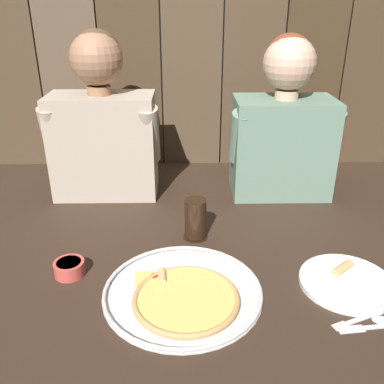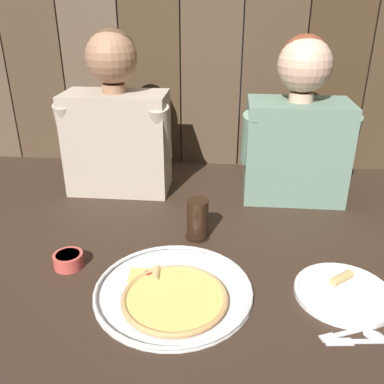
{
  "view_description": "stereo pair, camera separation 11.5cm",
  "coord_description": "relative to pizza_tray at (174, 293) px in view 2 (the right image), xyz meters",
  "views": [
    {
      "loc": [
        -0.03,
        -0.94,
        0.67
      ],
      "look_at": [
        -0.01,
        0.1,
        0.18
      ],
      "focal_mm": 39.19,
      "sensor_mm": 36.0,
      "label": 1
    },
    {
      "loc": [
        0.09,
        -0.94,
        0.67
      ],
      "look_at": [
        -0.01,
        0.1,
        0.18
      ],
      "focal_mm": 39.19,
      "sensor_mm": 36.0,
      "label": 2
    }
  ],
  "objects": [
    {
      "name": "ground_plane",
      "position": [
        0.04,
        0.12,
        -0.01
      ],
      "size": [
        3.2,
        3.2,
        0.0
      ],
      "primitive_type": "plane",
      "color": "#332319"
    },
    {
      "name": "pizza_tray",
      "position": [
        0.0,
        0.0,
        0.0
      ],
      "size": [
        0.39,
        0.39,
        0.03
      ],
      "color": "silver",
      "rests_on": "ground"
    },
    {
      "name": "dinner_plate",
      "position": [
        0.42,
        0.04,
        -0.0
      ],
      "size": [
        0.24,
        0.24,
        0.03
      ],
      "color": "white",
      "rests_on": "ground"
    },
    {
      "name": "drinking_glass",
      "position": [
        0.04,
        0.28,
        0.05
      ],
      "size": [
        0.08,
        0.08,
        0.13
      ],
      "color": "black",
      "rests_on": "ground"
    },
    {
      "name": "dipping_bowl",
      "position": [
        -0.3,
        0.1,
        0.01
      ],
      "size": [
        0.08,
        0.08,
        0.04
      ],
      "color": "#CC4C42",
      "rests_on": "ground"
    },
    {
      "name": "table_fork",
      "position": [
        0.39,
        -0.09,
        -0.01
      ],
      "size": [
        0.13,
        0.06,
        0.01
      ],
      "color": "silver",
      "rests_on": "ground"
    },
    {
      "name": "table_knife",
      "position": [
        0.42,
        -0.11,
        -0.01
      ],
      "size": [
        0.16,
        0.03,
        0.01
      ],
      "color": "silver",
      "rests_on": "ground"
    },
    {
      "name": "diner_left",
      "position": [
        -0.28,
        0.61,
        0.26
      ],
      "size": [
        0.4,
        0.2,
        0.58
      ],
      "color": "#B2A38E",
      "rests_on": "ground"
    },
    {
      "name": "diner_right",
      "position": [
        0.35,
        0.61,
        0.25
      ],
      "size": [
        0.38,
        0.21,
        0.56
      ],
      "color": "slate",
      "rests_on": "ground"
    }
  ]
}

